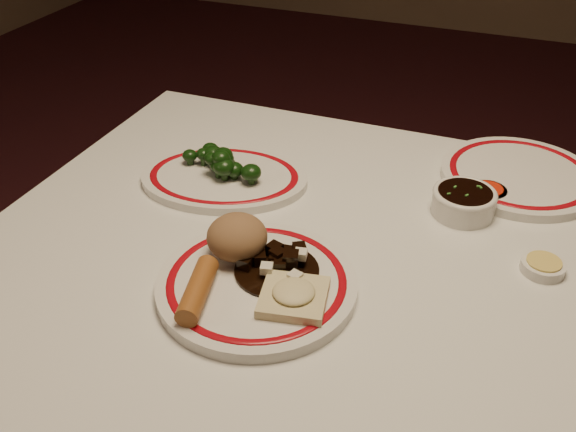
# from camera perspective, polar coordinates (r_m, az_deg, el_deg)

# --- Properties ---
(dining_table) EXTENTS (1.20, 0.90, 0.75)m
(dining_table) POSITION_cam_1_polar(r_m,az_deg,el_deg) (1.02, 6.47, -8.11)
(dining_table) COLOR white
(dining_table) RESTS_ON ground
(main_plate) EXTENTS (0.31, 0.31, 0.02)m
(main_plate) POSITION_cam_1_polar(r_m,az_deg,el_deg) (0.90, -2.79, -6.08)
(main_plate) COLOR silver
(main_plate) RESTS_ON dining_table
(rice_mound) EXTENTS (0.09, 0.09, 0.06)m
(rice_mound) POSITION_cam_1_polar(r_m,az_deg,el_deg) (0.93, -4.55, -1.87)
(rice_mound) COLOR #886140
(rice_mound) RESTS_ON main_plate
(spring_roll) EXTENTS (0.06, 0.12, 0.03)m
(spring_roll) POSITION_cam_1_polar(r_m,az_deg,el_deg) (0.87, -8.04, -6.52)
(spring_roll) COLOR #995925
(spring_roll) RESTS_ON main_plate
(fried_wonton) EXTENTS (0.10, 0.10, 0.02)m
(fried_wonton) POSITION_cam_1_polar(r_m,az_deg,el_deg) (0.86, 0.51, -7.07)
(fried_wonton) COLOR beige
(fried_wonton) RESTS_ON main_plate
(stirfry_heap) EXTENTS (0.12, 0.12, 0.03)m
(stirfry_heap) POSITION_cam_1_polar(r_m,az_deg,el_deg) (0.91, -0.90, -4.31)
(stirfry_heap) COLOR black
(stirfry_heap) RESTS_ON main_plate
(broccoli_plate) EXTENTS (0.34, 0.31, 0.02)m
(broccoli_plate) POSITION_cam_1_polar(r_m,az_deg,el_deg) (1.15, -5.70, 3.40)
(broccoli_plate) COLOR silver
(broccoli_plate) RESTS_ON dining_table
(broccoli_pile) EXTENTS (0.16, 0.09, 0.05)m
(broccoli_pile) POSITION_cam_1_polar(r_m,az_deg,el_deg) (1.14, -5.93, 4.85)
(broccoli_pile) COLOR #23471C
(broccoli_pile) RESTS_ON broccoli_plate
(soy_bowl) EXTENTS (0.10, 0.10, 0.04)m
(soy_bowl) POSITION_cam_1_polar(r_m,az_deg,el_deg) (1.09, 15.33, 1.16)
(soy_bowl) COLOR silver
(soy_bowl) RESTS_ON dining_table
(sweet_sour_dish) EXTENTS (0.06, 0.06, 0.02)m
(sweet_sour_dish) POSITION_cam_1_polar(r_m,az_deg,el_deg) (1.15, 17.32, 1.99)
(sweet_sour_dish) COLOR silver
(sweet_sour_dish) RESTS_ON dining_table
(mustard_dish) EXTENTS (0.06, 0.06, 0.02)m
(mustard_dish) POSITION_cam_1_polar(r_m,az_deg,el_deg) (1.01, 21.72, -4.16)
(mustard_dish) COLOR silver
(mustard_dish) RESTS_ON dining_table
(far_plate) EXTENTS (0.29, 0.29, 0.02)m
(far_plate) POSITION_cam_1_polar(r_m,az_deg,el_deg) (1.22, 19.88, 3.41)
(far_plate) COLOR silver
(far_plate) RESTS_ON dining_table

